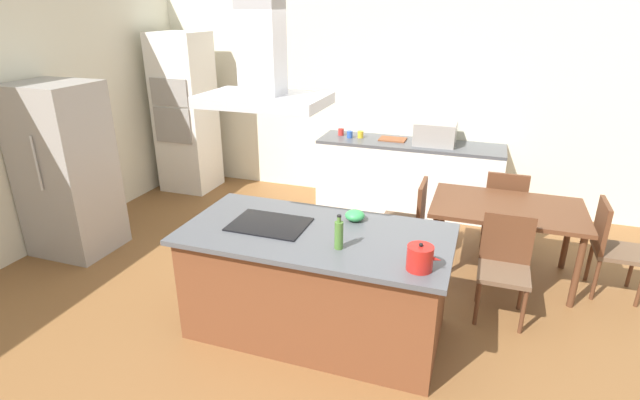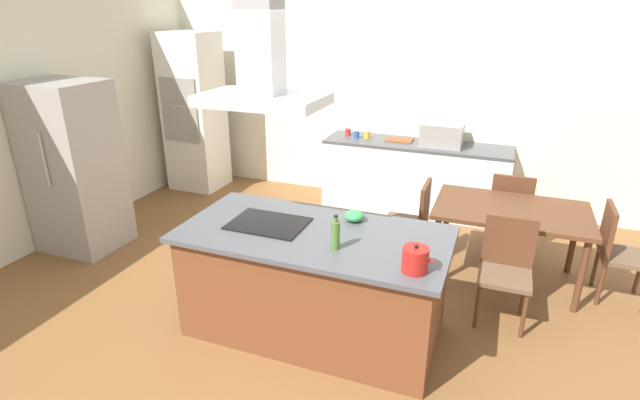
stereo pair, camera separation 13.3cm
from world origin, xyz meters
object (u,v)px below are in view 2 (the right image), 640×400
at_px(olive_oil_bottle, 336,235).
at_px(dining_table, 511,217).
at_px(tea_kettle, 415,260).
at_px(chair_facing_island, 506,264).
at_px(chair_facing_back_wall, 510,207).
at_px(chair_at_left_end, 413,218).
at_px(coffee_mug_blue, 356,135).
at_px(chair_at_right_end, 617,248).
at_px(range_hood, 262,69).
at_px(refrigerator, 74,168).
at_px(cutting_board, 399,140).
at_px(mixing_bowl, 354,216).
at_px(coffee_mug_red, 348,132).
at_px(coffee_mug_yellow, 367,135).
at_px(wall_oven_stack, 194,113).
at_px(cooktop, 268,223).
at_px(countertop_microwave, 442,135).

height_order(olive_oil_bottle, dining_table, olive_oil_bottle).
distance_m(tea_kettle, chair_facing_island, 1.33).
bearing_deg(chair_facing_back_wall, chair_at_left_end, -143.99).
bearing_deg(coffee_mug_blue, chair_at_right_end, -26.12).
bearing_deg(coffee_mug_blue, range_hood, -86.97).
height_order(refrigerator, dining_table, refrigerator).
relative_size(cutting_board, chair_facing_island, 0.38).
height_order(olive_oil_bottle, chair_facing_back_wall, olive_oil_bottle).
bearing_deg(chair_facing_back_wall, cutting_board, 149.71).
bearing_deg(mixing_bowl, coffee_mug_red, 109.20).
relative_size(refrigerator, chair_facing_island, 2.04).
bearing_deg(range_hood, coffee_mug_yellow, 90.34).
height_order(coffee_mug_yellow, chair_at_left_end, coffee_mug_yellow).
height_order(olive_oil_bottle, wall_oven_stack, wall_oven_stack).
relative_size(mixing_bowl, coffee_mug_yellow, 1.78).
distance_m(cooktop, olive_oil_bottle, 0.68).
height_order(coffee_mug_yellow, range_hood, range_hood).
relative_size(cooktop, refrigerator, 0.33).
relative_size(coffee_mug_yellow, wall_oven_stack, 0.04).
relative_size(tea_kettle, coffee_mug_blue, 2.52).
xyz_separation_m(countertop_microwave, range_hood, (-0.94, -2.88, 1.06)).
bearing_deg(tea_kettle, dining_table, 71.30).
bearing_deg(countertop_microwave, coffee_mug_red, 176.91).
relative_size(wall_oven_stack, chair_at_right_end, 2.47).
bearing_deg(cutting_board, wall_oven_stack, -174.44).
xyz_separation_m(countertop_microwave, chair_at_right_end, (1.80, -1.44, -0.53)).
bearing_deg(mixing_bowl, refrigerator, 176.06).
bearing_deg(refrigerator, coffee_mug_yellow, 42.68).
distance_m(tea_kettle, countertop_microwave, 3.21).
distance_m(coffee_mug_yellow, dining_table, 2.37).
distance_m(olive_oil_bottle, countertop_microwave, 3.10).
bearing_deg(olive_oil_bottle, cutting_board, 94.26).
distance_m(countertop_microwave, range_hood, 3.21).
height_order(mixing_bowl, chair_facing_back_wall, mixing_bowl).
distance_m(cutting_board, wall_oven_stack, 2.93).
relative_size(refrigerator, range_hood, 2.02).
bearing_deg(cutting_board, cooktop, -97.90).
bearing_deg(olive_oil_bottle, mixing_bowl, 92.32).
xyz_separation_m(mixing_bowl, coffee_mug_red, (-0.92, 2.64, 0.00)).
bearing_deg(chair_facing_island, countertop_microwave, 112.65).
bearing_deg(chair_at_right_end, mixing_bowl, -151.96).
xyz_separation_m(coffee_mug_red, chair_at_left_end, (1.21, -1.51, -0.44)).
distance_m(countertop_microwave, chair_at_left_end, 1.54).
height_order(cooktop, chair_at_right_end, cooktop).
xyz_separation_m(countertop_microwave, chair_facing_back_wall, (0.88, -0.78, -0.53)).
distance_m(olive_oil_bottle, mixing_bowl, 0.51).
bearing_deg(dining_table, chair_facing_back_wall, 90.00).
bearing_deg(coffee_mug_blue, chair_at_left_end, -53.20).
height_order(coffee_mug_red, range_hood, range_hood).
height_order(olive_oil_bottle, cutting_board, olive_oil_bottle).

